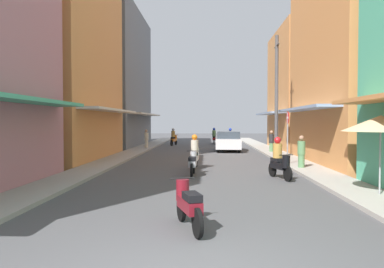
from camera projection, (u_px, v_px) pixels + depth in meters
ground_plane at (202, 158)px, 22.31m from camera, size 93.99×93.99×0.00m
sidewalk_left at (122, 157)px, 22.51m from camera, size 1.58×50.72×0.12m
sidewalk_right at (284, 157)px, 22.11m from camera, size 1.58×50.72×0.12m
building_left_mid at (50, 24)px, 21.10m from camera, size 7.05×9.72×15.33m
building_left_far at (107, 79)px, 33.02m from camera, size 7.05×12.08×11.79m
building_right_mid at (372, 51)px, 18.86m from camera, size 7.05×10.01×11.42m
building_right_far at (316, 90)px, 28.62m from camera, size 7.05×8.71×9.14m
motorbike_maroon at (188, 203)px, 7.55m from camera, size 0.74×1.75×0.96m
motorbike_green at (230, 138)px, 34.35m from camera, size 0.55×1.81×1.58m
motorbike_black at (279, 160)px, 14.08m from camera, size 0.69×1.76×1.58m
motorbike_red at (214, 137)px, 36.18m from camera, size 0.55×1.81×1.58m
motorbike_orange at (174, 138)px, 33.95m from camera, size 0.63×1.79×1.58m
motorbike_silver at (193, 163)px, 14.96m from camera, size 0.55×1.81×0.96m
motorbike_white at (195, 153)px, 17.20m from camera, size 0.55×1.81×1.58m
parked_car at (229, 141)px, 27.36m from camera, size 1.99×4.19×1.45m
pedestrian_crossing at (301, 153)px, 16.65m from camera, size 0.34×0.34×1.54m
pedestrian_midway at (146, 139)px, 29.41m from camera, size 0.34×0.34×1.55m
pedestrian_foreground at (271, 142)px, 25.58m from camera, size 0.34×0.34×1.56m
vendor_umbrella at (381, 123)px, 10.43m from camera, size 2.10×2.10×2.34m
utility_pole at (276, 96)px, 21.55m from camera, size 0.20×1.20×7.12m
street_sign_no_entry at (288, 131)px, 18.08m from camera, size 0.07×0.60×2.65m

